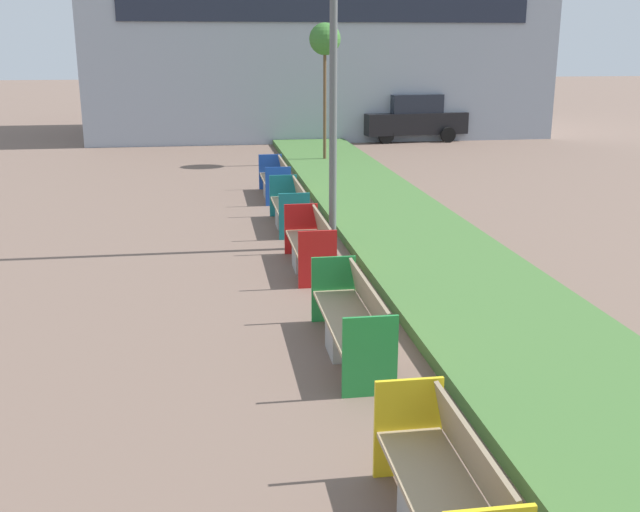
{
  "coord_description": "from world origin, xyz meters",
  "views": [
    {
      "loc": [
        -0.78,
        1.96,
        3.76
      ],
      "look_at": [
        0.9,
        13.0,
        0.6
      ],
      "focal_mm": 42.0,
      "sensor_mm": 36.0,
      "label": 1
    }
  ],
  "objects_px": {
    "bench_green_frame": "(353,326)",
    "sapling_tree_far": "(325,41)",
    "bench_red_frame": "(311,249)",
    "parked_car_distant": "(412,118)",
    "bench_teal_frame": "(290,210)",
    "bench_blue_frame": "(276,182)",
    "bench_yellow_frame": "(444,500)"
  },
  "relations": [
    {
      "from": "bench_green_frame",
      "to": "sapling_tree_far",
      "type": "height_order",
      "value": "sapling_tree_far"
    },
    {
      "from": "bench_red_frame",
      "to": "parked_car_distant",
      "type": "xyz_separation_m",
      "value": [
        6.55,
        17.36,
        0.54
      ]
    },
    {
      "from": "bench_red_frame",
      "to": "parked_car_distant",
      "type": "distance_m",
      "value": 18.56
    },
    {
      "from": "bench_teal_frame",
      "to": "parked_car_distant",
      "type": "distance_m",
      "value": 15.65
    },
    {
      "from": "bench_teal_frame",
      "to": "sapling_tree_far",
      "type": "distance_m",
      "value": 9.43
    },
    {
      "from": "bench_blue_frame",
      "to": "sapling_tree_far",
      "type": "distance_m",
      "value": 6.6
    },
    {
      "from": "bench_blue_frame",
      "to": "parked_car_distant",
      "type": "distance_m",
      "value": 12.72
    },
    {
      "from": "sapling_tree_far",
      "to": "parked_car_distant",
      "type": "xyz_separation_m",
      "value": [
        4.46,
        5.68,
        -2.94
      ]
    },
    {
      "from": "bench_teal_frame",
      "to": "parked_car_distant",
      "type": "height_order",
      "value": "parked_car_distant"
    },
    {
      "from": "bench_red_frame",
      "to": "parked_car_distant",
      "type": "bearing_deg",
      "value": 69.33
    },
    {
      "from": "bench_blue_frame",
      "to": "parked_car_distant",
      "type": "height_order",
      "value": "parked_car_distant"
    },
    {
      "from": "bench_teal_frame",
      "to": "bench_blue_frame",
      "type": "xyz_separation_m",
      "value": [
        0.0,
        3.31,
        0.0
      ]
    },
    {
      "from": "sapling_tree_far",
      "to": "parked_car_distant",
      "type": "height_order",
      "value": "sapling_tree_far"
    },
    {
      "from": "bench_blue_frame",
      "to": "parked_car_distant",
      "type": "bearing_deg",
      "value": 58.97
    },
    {
      "from": "bench_green_frame",
      "to": "bench_teal_frame",
      "type": "bearing_deg",
      "value": 90.02
    },
    {
      "from": "bench_yellow_frame",
      "to": "bench_blue_frame",
      "type": "distance_m",
      "value": 13.95
    },
    {
      "from": "bench_teal_frame",
      "to": "bench_yellow_frame",
      "type": "bearing_deg",
      "value": -90.02
    },
    {
      "from": "bench_red_frame",
      "to": "bench_blue_frame",
      "type": "bearing_deg",
      "value": 89.99
    },
    {
      "from": "bench_yellow_frame",
      "to": "bench_green_frame",
      "type": "height_order",
      "value": "same"
    },
    {
      "from": "bench_yellow_frame",
      "to": "parked_car_distant",
      "type": "xyz_separation_m",
      "value": [
        6.55,
        24.84,
        0.55
      ]
    },
    {
      "from": "bench_yellow_frame",
      "to": "bench_teal_frame",
      "type": "height_order",
      "value": "same"
    },
    {
      "from": "bench_teal_frame",
      "to": "bench_blue_frame",
      "type": "relative_size",
      "value": 0.99
    },
    {
      "from": "bench_red_frame",
      "to": "sapling_tree_far",
      "type": "bearing_deg",
      "value": 79.85
    },
    {
      "from": "bench_yellow_frame",
      "to": "sapling_tree_far",
      "type": "relative_size",
      "value": 0.44
    },
    {
      "from": "bench_green_frame",
      "to": "parked_car_distant",
      "type": "bearing_deg",
      "value": 72.76
    },
    {
      "from": "bench_green_frame",
      "to": "bench_yellow_frame",
      "type": "bearing_deg",
      "value": -90.09
    },
    {
      "from": "bench_teal_frame",
      "to": "sapling_tree_far",
      "type": "relative_size",
      "value": 0.49
    },
    {
      "from": "sapling_tree_far",
      "to": "parked_car_distant",
      "type": "bearing_deg",
      "value": 51.88
    },
    {
      "from": "bench_teal_frame",
      "to": "bench_green_frame",
      "type": "bearing_deg",
      "value": -89.98
    },
    {
      "from": "bench_yellow_frame",
      "to": "bench_green_frame",
      "type": "bearing_deg",
      "value": 89.91
    },
    {
      "from": "bench_green_frame",
      "to": "bench_blue_frame",
      "type": "height_order",
      "value": "same"
    },
    {
      "from": "bench_red_frame",
      "to": "parked_car_distant",
      "type": "relative_size",
      "value": 0.48
    }
  ]
}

